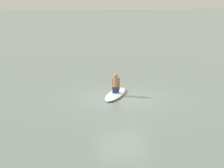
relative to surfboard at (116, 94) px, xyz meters
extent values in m
plane|color=slate|center=(0.07, -0.57, -0.07)|extent=(400.00, 400.00, 0.00)
ellipsoid|color=white|center=(0.00, 0.00, 0.00)|extent=(2.26, 2.64, 0.13)
cube|color=navy|center=(0.00, 0.00, 0.21)|extent=(0.39, 0.41, 0.30)
cylinder|color=#9E7051|center=(0.00, 0.00, 0.59)|extent=(0.39, 0.39, 0.49)
sphere|color=#9E7051|center=(0.00, 0.00, 0.92)|extent=(0.20, 0.20, 0.20)
cylinder|color=#9E7051|center=(-0.13, 0.10, 0.52)|extent=(0.11, 0.11, 0.54)
cylinder|color=#9E7051|center=(0.13, -0.10, 0.52)|extent=(0.11, 0.11, 0.54)
camera|label=1|loc=(-6.37, -15.41, 4.34)|focal=56.97mm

